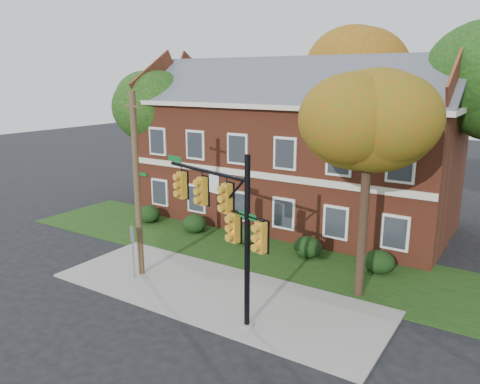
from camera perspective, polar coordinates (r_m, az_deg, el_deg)
The scene contains 15 objects.
ground at distance 18.85m, azimuth -4.91°, elevation -13.33°, with size 120.00×120.00×0.00m, color black.
sidewalk at distance 19.55m, azimuth -3.09°, elevation -12.13°, with size 14.00×5.00×0.08m, color gray.
grass_strip at distance 23.45m, azimuth 4.12°, elevation -7.66°, with size 30.00×6.00×0.04m, color #193811.
apartment_building at distance 28.27m, azimuth 6.54°, elevation 6.39°, with size 18.80×8.80×9.74m.
hedge_far_left at distance 28.92m, azimuth -11.03°, elevation -2.65°, with size 1.40×1.26×1.05m, color black.
hedge_left at distance 26.70m, azimuth -5.56°, elevation -3.84°, with size 1.40×1.26×1.05m, color black.
hedge_center at distance 24.78m, azimuth 0.85°, elevation -5.18°, with size 1.40×1.26×1.05m, color black.
hedge_right at distance 23.24m, azimuth 8.25°, elevation -6.64°, with size 1.40×1.26×1.05m, color black.
hedge_far_right at distance 22.14m, azimuth 16.59°, elevation -8.15°, with size 1.40×1.26×1.05m, color black.
tree_near_right at distance 17.94m, azimuth 16.03°, elevation 7.15°, with size 4.50×4.25×8.58m.
tree_left_rear at distance 32.71m, azimuth -10.00°, elevation 10.25°, with size 5.40×5.10×8.88m.
tree_far_rear at distance 34.81m, azimuth 14.68°, elevation 13.78°, with size 6.84×6.46×11.52m.
traffic_signal at distance 16.43m, azimuth -1.71°, elevation -3.00°, with size 5.36×1.66×6.17m.
utility_pole at distance 20.41m, azimuth -12.45°, elevation 0.75°, with size 1.21×0.52×8.07m.
sign_post at distance 20.65m, azimuth -12.96°, elevation -6.21°, with size 0.34×0.19×2.42m.
Camera 1 is at (10.35, -13.22, 8.57)m, focal length 35.00 mm.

